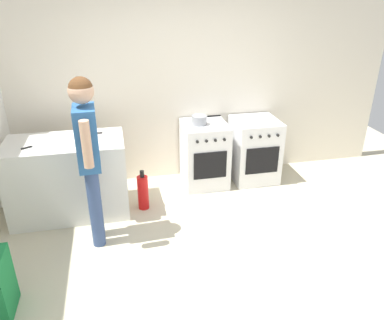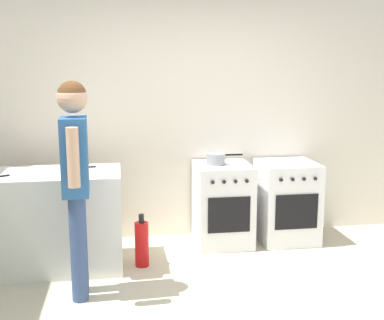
{
  "view_description": "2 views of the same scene",
  "coord_description": "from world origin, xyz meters",
  "views": [
    {
      "loc": [
        -0.76,
        -2.83,
        2.44
      ],
      "look_at": [
        -0.0,
        0.72,
        0.76
      ],
      "focal_mm": 35.0,
      "sensor_mm": 36.0,
      "label": 1
    },
    {
      "loc": [
        -0.69,
        -3.17,
        1.82
      ],
      "look_at": [
        -0.08,
        0.88,
        1.04
      ],
      "focal_mm": 45.0,
      "sensor_mm": 36.0,
      "label": 2
    }
  ],
  "objects": [
    {
      "name": "person",
      "position": [
        -1.04,
        0.57,
        1.05
      ],
      "size": [
        0.23,
        0.57,
        1.73
      ],
      "color": "#384C7A",
      "rests_on": "ground"
    },
    {
      "name": "ground_plane",
      "position": [
        0.0,
        0.0,
        0.0
      ],
      "size": [
        8.0,
        8.0,
        0.0
      ],
      "primitive_type": "plane",
      "color": "beige"
    },
    {
      "name": "pot",
      "position": [
        0.28,
        1.57,
        0.91
      ],
      "size": [
        0.37,
        0.19,
        0.12
      ],
      "color": "gray",
      "rests_on": "oven_left"
    },
    {
      "name": "counter_unit",
      "position": [
        -1.35,
        1.2,
        0.45
      ],
      "size": [
        1.3,
        0.7,
        0.9
      ],
      "primitive_type": "cube",
      "color": "silver",
      "rests_on": "ground"
    },
    {
      "name": "knife_carving",
      "position": [
        -1.08,
        1.36,
        0.9
      ],
      "size": [
        0.33,
        0.05,
        0.01
      ],
      "color": "silver",
      "rests_on": "counter_unit"
    },
    {
      "name": "back_wall",
      "position": [
        0.0,
        1.95,
        1.3
      ],
      "size": [
        6.0,
        0.1,
        2.6
      ],
      "primitive_type": "cube",
      "color": "silver",
      "rests_on": "ground"
    },
    {
      "name": "knife_paring",
      "position": [
        -1.68,
        1.09,
        0.91
      ],
      "size": [
        0.19,
        0.13,
        0.01
      ],
      "color": "silver",
      "rests_on": "counter_unit"
    },
    {
      "name": "oven_right",
      "position": [
        1.05,
        1.58,
        0.43
      ],
      "size": [
        0.59,
        0.62,
        0.85
      ],
      "color": "white",
      "rests_on": "ground"
    },
    {
      "name": "fire_extinguisher",
      "position": [
        -0.52,
        1.1,
        0.22
      ],
      "size": [
        0.13,
        0.13,
        0.5
      ],
      "color": "red",
      "rests_on": "ground"
    },
    {
      "name": "oven_left",
      "position": [
        0.35,
        1.58,
        0.43
      ],
      "size": [
        0.57,
        0.62,
        0.85
      ],
      "color": "white",
      "rests_on": "ground"
    }
  ]
}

